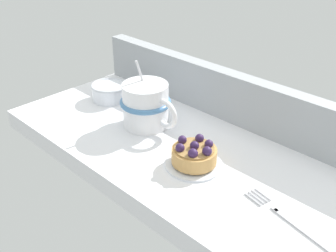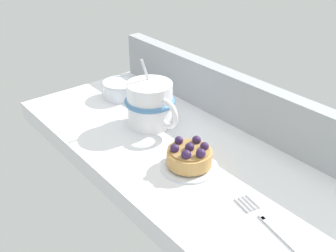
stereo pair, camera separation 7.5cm
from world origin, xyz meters
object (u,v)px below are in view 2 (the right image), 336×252
raspberry_tart (189,155)px  sugar_bowl (120,89)px  coffee_mug (151,104)px  dessert_fork (273,227)px  dessert_plate (189,165)px

raspberry_tart → sugar_bowl: (-31.54, 6.40, -0.44)cm
coffee_mug → dessert_fork: (35.26, -4.91, -4.34)cm
raspberry_tart → dessert_plate: bearing=165.1°
dessert_plate → sugar_bowl: 32.20cm
coffee_mug → sugar_bowl: 15.51cm
sugar_bowl → dessert_fork: bearing=-8.2°
coffee_mug → sugar_bowl: coffee_mug is taller
dessert_plate → coffee_mug: (-16.40, 4.06, 4.25)cm
sugar_bowl → coffee_mug: bearing=-8.8°
dessert_plate → sugar_bowl: bearing=168.5°
coffee_mug → sugar_bowl: bearing=171.2°
raspberry_tart → dessert_fork: 18.98cm
dessert_plate → dessert_fork: size_ratio=0.63×
raspberry_tart → dessert_fork: raspberry_tart is taller
dessert_plate → sugar_bowl: size_ratio=1.21×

